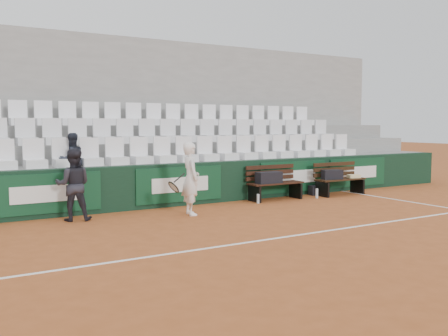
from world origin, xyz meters
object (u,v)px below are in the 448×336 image
water_bottle_far (317,193)px  bench_left (276,191)px  spectator_c (71,139)px  tennis_player (191,179)px  sports_bag_ground (317,190)px  sports_bag_right (332,175)px  water_bottle_near (258,199)px  bench_right (340,187)px  ball_kid (73,185)px  sports_bag_left (269,178)px

water_bottle_far → bench_left: bearing=162.6°
bench_left → spectator_c: bearing=168.3°
bench_left → tennis_player: size_ratio=0.97×
water_bottle_far → tennis_player: tennis_player is taller
water_bottle_far → sports_bag_ground: bearing=48.3°
bench_left → sports_bag_right: bearing=-6.2°
sports_bag_ground → water_bottle_near: 2.26m
bench_left → bench_right: size_ratio=1.00×
sports_bag_right → ball_kid: ball_kid is taller
water_bottle_near → spectator_c: (-4.15, 1.25, 1.48)m
bench_right → sports_bag_left: (-2.31, 0.14, 0.37)m
water_bottle_far → sports_bag_right: bearing=12.7°
bench_right → water_bottle_far: bearing=-171.0°
bench_right → ball_kid: bearing=179.6°
sports_bag_right → sports_bag_ground: 0.60m
bench_left → sports_bag_right: sports_bag_right is taller
sports_bag_left → spectator_c: size_ratio=0.56×
water_bottle_near → sports_bag_left: bearing=23.3°
ball_kid → bench_right: bearing=-162.2°
ball_kid → spectator_c: (0.27, 1.14, 0.87)m
bench_left → sports_bag_right: 1.79m
water_bottle_near → ball_kid: ball_kid is taller
sports_bag_left → ball_kid: size_ratio=0.46×
bench_left → water_bottle_far: size_ratio=5.80×
bench_right → spectator_c: (-6.93, 1.19, 1.37)m
sports_bag_ground → tennis_player: 4.48m
sports_bag_right → tennis_player: tennis_player is taller
sports_bag_right → spectator_c: spectator_c is taller
sports_bag_right → water_bottle_near: sports_bag_right is taller
ball_kid → water_bottle_far: bearing=-163.7°
tennis_player → spectator_c: size_ratio=1.31×
ball_kid → tennis_player: bearing=-176.9°
bench_left → tennis_player: tennis_player is taller
bench_right → ball_kid: (-7.20, 0.05, 0.50)m
tennis_player → ball_kid: tennis_player is taller
sports_bag_ground → spectator_c: 6.60m
sports_bag_ground → ball_kid: bearing=-177.6°
bench_left → ball_kid: 5.16m
bench_right → water_bottle_far: (-0.98, -0.16, -0.10)m
bench_left → bench_right: (2.06, -0.18, 0.00)m
bench_left → sports_bag_ground: bearing=5.4°
bench_left → ball_kid: size_ratio=1.04×
bench_left → water_bottle_near: 0.76m
bench_right → bench_left: bearing=174.9°
sports_bag_left → water_bottle_near: 0.70m
bench_right → sports_bag_left: sports_bag_left is taller
bench_right → sports_bag_left: bearing=176.5°
water_bottle_far → bench_right: bearing=9.0°
bench_right → sports_bag_ground: (-0.55, 0.33, -0.10)m
bench_left → ball_kid: bearing=-178.5°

